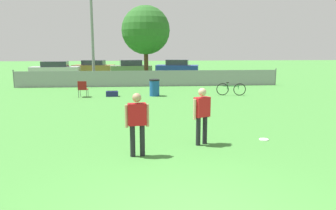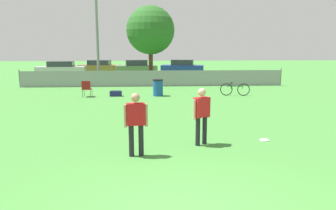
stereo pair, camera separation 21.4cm
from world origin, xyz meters
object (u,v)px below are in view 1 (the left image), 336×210
object	(u,v)px
light_pole	(92,16)
parked_car_tan	(94,67)
frisbee_disc	(264,139)
player_defender_red	(202,112)
tree_near_pole	(146,30)
parked_car_blue	(177,67)
trash_bin	(154,88)
gear_bag_sideline	(112,94)
bicycle_sideline	(231,89)
parked_car_silver	(55,69)
player_thrower_red	(137,120)
parked_car_olive	(131,68)
folding_chair_sideline	(83,88)

from	to	relation	value
light_pole	parked_car_tan	distance (m)	11.53
frisbee_disc	player_defender_red	bearing A→B (deg)	-171.55
tree_near_pole	parked_car_blue	world-z (taller)	tree_near_pole
frisbee_disc	trash_bin	size ratio (longest dim) A/B	0.30
gear_bag_sideline	parked_car_tan	size ratio (longest dim) A/B	0.15
bicycle_sideline	parked_car_blue	distance (m)	14.51
parked_car_silver	trash_bin	bearing A→B (deg)	-59.93
frisbee_disc	gear_bag_sideline	distance (m)	10.53
player_defender_red	parked_car_blue	world-z (taller)	player_defender_red
parked_car_silver	parked_car_blue	distance (m)	11.73
player_thrower_red	parked_car_olive	size ratio (longest dim) A/B	0.38
tree_near_pole	trash_bin	size ratio (longest dim) A/B	6.11
parked_car_blue	bicycle_sideline	bearing A→B (deg)	-72.56
folding_chair_sideline	parked_car_blue	distance (m)	15.97
tree_near_pole	parked_car_blue	distance (m)	8.89
player_defender_red	parked_car_silver	distance (m)	25.00
gear_bag_sideline	parked_car_tan	xyz separation A→B (m)	(-3.15, 16.38, 0.52)
parked_car_silver	parked_car_tan	bearing A→B (deg)	37.88
frisbee_disc	parked_car_silver	xyz separation A→B (m)	(-11.57, 22.78, 0.65)
parked_car_olive	parked_car_tan	bearing A→B (deg)	146.21
parked_car_tan	parked_car_olive	xyz separation A→B (m)	(3.87, -1.92, 0.02)
parked_car_silver	parked_car_blue	world-z (taller)	parked_car_blue
trash_bin	parked_car_silver	bearing A→B (deg)	122.65
light_pole	bicycle_sideline	bearing A→B (deg)	-35.20
player_defender_red	parked_car_silver	size ratio (longest dim) A/B	0.36
trash_bin	parked_car_blue	bearing A→B (deg)	78.28
player_defender_red	parked_car_tan	size ratio (longest dim) A/B	0.37
player_thrower_red	parked_car_tan	xyz separation A→B (m)	(-4.59, 26.67, -0.27)
bicycle_sideline	trash_bin	world-z (taller)	trash_bin
bicycle_sideline	parked_car_silver	distance (m)	19.07
parked_car_tan	parked_car_olive	size ratio (longest dim) A/B	1.04
tree_near_pole	frisbee_disc	world-z (taller)	tree_near_pole
light_pole	parked_car_olive	distance (m)	9.98
frisbee_disc	parked_car_tan	xyz separation A→B (m)	(-8.33, 25.54, 0.66)
folding_chair_sideline	gear_bag_sideline	distance (m)	1.61
trash_bin	parked_car_olive	world-z (taller)	parked_car_olive
tree_near_pole	player_defender_red	distance (m)	16.35
player_defender_red	gear_bag_sideline	world-z (taller)	player_defender_red
player_thrower_red	frisbee_disc	bearing A→B (deg)	9.52
parked_car_tan	gear_bag_sideline	bearing A→B (deg)	-72.58
light_pole	bicycle_sideline	world-z (taller)	light_pole
gear_bag_sideline	parked_car_silver	size ratio (longest dim) A/B	0.14
trash_bin	parked_car_tan	xyz separation A→B (m)	(-5.51, 16.43, 0.20)
player_thrower_red	parked_car_tan	world-z (taller)	player_thrower_red
gear_bag_sideline	parked_car_olive	world-z (taller)	parked_car_olive
parked_car_tan	parked_car_blue	xyz separation A→B (m)	(8.47, -2.17, 0.04)
frisbee_disc	tree_near_pole	bearing A→B (deg)	101.20
tree_near_pole	gear_bag_sideline	xyz separation A→B (m)	(-2.07, -6.58, -3.78)
folding_chair_sideline	parked_car_olive	xyz separation A→B (m)	(2.28, 14.66, 0.18)
parked_car_tan	frisbee_disc	bearing A→B (deg)	-65.39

